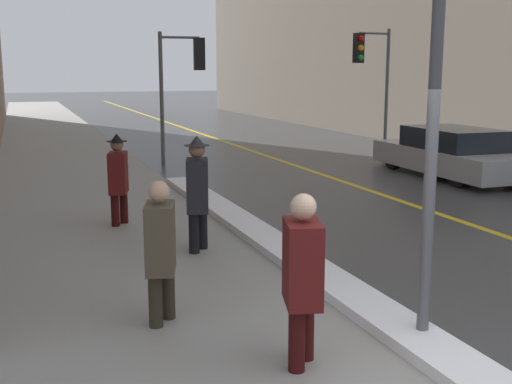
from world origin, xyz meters
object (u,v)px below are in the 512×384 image
Objects in this scene: traffic_light_near at (185,70)px; traffic_light_far at (370,64)px; pedestrian_trailing at (302,272)px; parked_car_silver at (451,153)px; lamp_post at (436,64)px; pedestrian_nearside at (198,189)px; pedestrian_in_fedora at (118,176)px; pedestrian_with_shoulder_bag at (161,246)px.

traffic_light_far reaches higher than traffic_light_near.
pedestrian_trailing is 11.73m from parked_car_silver.
lamp_post is 11.00m from parked_car_silver.
traffic_light_near is 9.35m from pedestrian_nearside.
parked_car_silver is (5.84, -4.42, -2.11)m from traffic_light_near.
pedestrian_trailing is (-1.36, -0.07, -1.83)m from lamp_post.
pedestrian_nearside is 1.08× the size of pedestrian_in_fedora.
traffic_light_near is 2.40× the size of pedestrian_with_shoulder_bag.
pedestrian_in_fedora is (-8.81, -6.67, -1.97)m from traffic_light_far.
traffic_light_far is 2.45× the size of pedestrian_trailing.
pedestrian_nearside is at bearing 38.12° from pedestrian_in_fedora.
pedestrian_with_shoulder_bag is at bearing -130.12° from pedestrian_trailing.
pedestrian_with_shoulder_bag is at bearing 129.68° from parked_car_silver.
pedestrian_nearside is (-1.23, 3.93, -1.77)m from lamp_post.
pedestrian_nearside is at bearing -165.71° from pedestrian_trailing.
traffic_light_far is at bearing 163.70° from pedestrian_trailing.
pedestrian_nearside reaches higher than pedestrian_in_fedora.
parked_car_silver is (-0.03, -4.24, -2.27)m from traffic_light_far.
pedestrian_nearside is at bearing 43.65° from traffic_light_far.
lamp_post is 2.80× the size of pedestrian_in_fedora.
pedestrian_trailing is (-2.22, -12.94, -1.80)m from traffic_light_near.
pedestrian_in_fedora is at bearing 109.08° from lamp_post.
traffic_light_near is 0.94× the size of traffic_light_far.
pedestrian_nearside is at bearing 107.44° from lamp_post.
pedestrian_with_shoulder_bag is 0.89× the size of pedestrian_nearside.
pedestrian_with_shoulder_bag is at bearing 149.35° from lamp_post.
traffic_light_near is at bearing 172.75° from pedestrian_in_fedora.
traffic_light_near reaches higher than pedestrian_nearside.
parked_car_silver is at bearing 135.74° from pedestrian_nearside.
lamp_post reaches higher than traffic_light_near.
traffic_light_near is at bearing -177.17° from pedestrian_nearside.
lamp_post is 2.90× the size of pedestrian_with_shoulder_bag.
lamp_post is at bearing 35.13° from pedestrian_in_fedora.
pedestrian_in_fedora is at bearing 33.03° from traffic_light_far.
pedestrian_trailing reaches higher than parked_car_silver.
pedestrian_trailing is 0.92× the size of pedestrian_nearside.
pedestrian_with_shoulder_bag is (-2.33, 1.38, -1.87)m from lamp_post.
lamp_post is 6.63m from pedestrian_in_fedora.
lamp_post is 1.14× the size of traffic_light_far.
lamp_post is 14.36m from traffic_light_far.
lamp_post reaches higher than pedestrian_in_fedora.
pedestrian_nearside is at bearing 172.75° from pedestrian_with_shoulder_bag.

